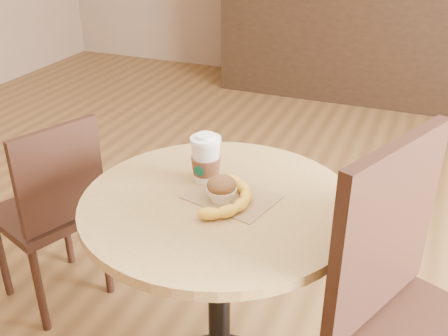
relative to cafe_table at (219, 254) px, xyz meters
name	(u,v)px	position (x,y,z in m)	size (l,w,h in m)	color
cafe_table	(219,254)	(0.00, 0.00, 0.00)	(0.78, 0.78, 0.75)	black
chair_left	(52,208)	(-0.77, 0.17, -0.12)	(0.46, 0.46, 0.81)	black
chair_right	(421,330)	(0.58, -0.10, 0.00)	(0.59, 0.59, 1.03)	black
service_counter	(359,33)	(-0.12, 3.25, -0.04)	(2.30, 0.65, 1.04)	black
kraft_bag	(232,197)	(0.03, 0.02, 0.19)	(0.24, 0.18, 0.00)	olive
coffee_cup	(206,160)	(-0.08, 0.09, 0.26)	(0.09, 0.09, 0.15)	silver
muffin	(222,189)	(0.01, -0.01, 0.23)	(0.08, 0.08, 0.08)	white
banana	(232,198)	(0.04, -0.01, 0.21)	(0.13, 0.25, 0.03)	gold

